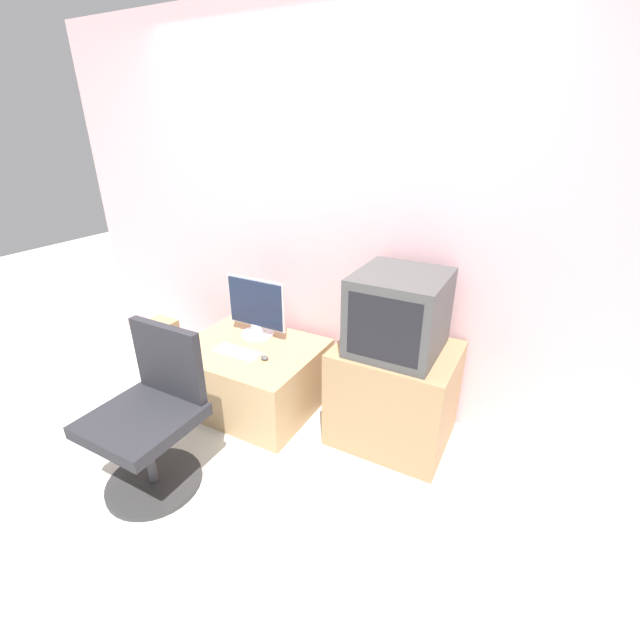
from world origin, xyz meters
TOP-DOWN VIEW (x-y plane):
  - ground_plane at (0.00, 0.00)m, footprint 12.00×12.00m
  - wall_back at (0.00, 1.32)m, footprint 4.40×0.05m
  - desk at (-0.28, 0.85)m, footprint 0.93×0.77m
  - side_stand at (0.74, 0.98)m, footprint 0.71×0.59m
  - main_monitor at (-0.34, 1.03)m, footprint 0.48×0.24m
  - keyboard at (-0.30, 0.74)m, footprint 0.34×0.12m
  - mouse at (-0.09, 0.75)m, footprint 0.05×0.04m
  - crt_tv at (0.73, 0.97)m, footprint 0.50×0.52m
  - office_chair at (-0.30, -0.01)m, footprint 0.53×0.53m
  - cardboard_box_lower at (-1.02, 0.74)m, footprint 0.33×0.17m
  - cardboard_box_upper at (-1.02, 0.74)m, footprint 0.21×0.16m
  - book at (-0.83, 0.55)m, footprint 0.20×0.13m

SIDE VIEW (x-z plane):
  - ground_plane at x=0.00m, z-range 0.00..0.00m
  - book at x=-0.83m, z-range 0.00..0.02m
  - cardboard_box_lower at x=-1.02m, z-range 0.00..0.24m
  - desk at x=-0.28m, z-range 0.00..0.46m
  - side_stand at x=0.74m, z-range 0.00..0.65m
  - cardboard_box_upper at x=-1.02m, z-range 0.24..0.54m
  - office_chair at x=-0.30m, z-range -0.04..0.87m
  - keyboard at x=-0.30m, z-range 0.46..0.47m
  - mouse at x=-0.09m, z-range 0.46..0.49m
  - main_monitor at x=-0.34m, z-range 0.44..0.88m
  - crt_tv at x=0.73m, z-range 0.65..1.12m
  - wall_back at x=0.00m, z-range 0.00..2.60m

